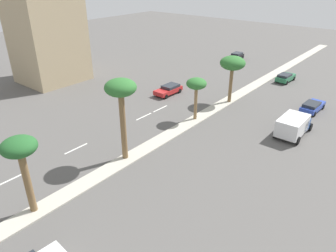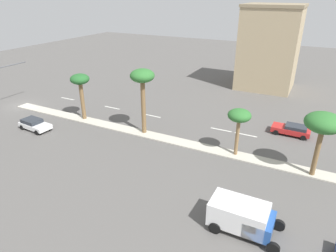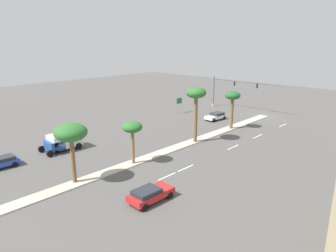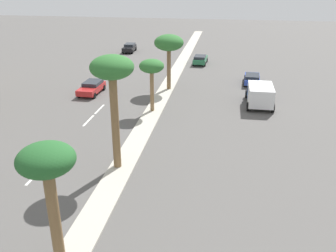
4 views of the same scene
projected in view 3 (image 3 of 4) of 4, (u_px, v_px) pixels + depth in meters
The scene contains 16 objects.
ground_plane at pixel (129, 165), 37.98m from camera, with size 160.00×160.00×0.00m, color #565451.
median_curb at pixel (53, 192), 31.08m from camera, with size 1.80×88.90×0.12m, color #B7B2A3.
lane_stripe_far at pixel (283, 125), 55.48m from camera, with size 0.20×2.80×0.01m, color silver.
lane_stripe_left at pixel (258, 136), 49.11m from camera, with size 0.20×2.80×0.01m, color silver.
lane_stripe_inboard at pixel (233, 147), 44.15m from camera, with size 0.20×2.80×0.01m, color silver.
lane_stripe_right at pixel (186, 168), 36.95m from camera, with size 0.20×2.80×0.01m, color silver.
lane_stripe_rear at pixel (167, 176), 34.71m from camera, with size 0.20×2.80×0.01m, color silver.
traffic_signal_gantry at pixel (229, 89), 67.65m from camera, with size 16.18×0.53×6.80m.
directional_road_sign at pixel (179, 102), 64.04m from camera, with size 0.10×1.57×3.17m.
palm_tree_far at pixel (233, 98), 51.75m from camera, with size 2.55×2.55×6.36m.
palm_tree_center at pixel (196, 96), 44.50m from camera, with size 2.91×2.91×8.10m.
palm_tree_inboard at pixel (132, 129), 37.04m from camera, with size 2.44×2.44×5.25m.
palm_tree_near at pixel (71, 134), 31.72m from camera, with size 3.40×3.40×6.44m.
sedan_white_far at pixel (216, 116), 59.07m from camera, with size 2.35×4.45×1.36m.
sedan_red_center at pixel (150, 194), 29.25m from camera, with size 2.18×4.57×1.34m.
box_truck at pixel (62, 141), 42.67m from camera, with size 2.74×5.37×2.30m.
Camera 3 is at (-27.82, 56.83, 14.75)m, focal length 33.28 mm.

